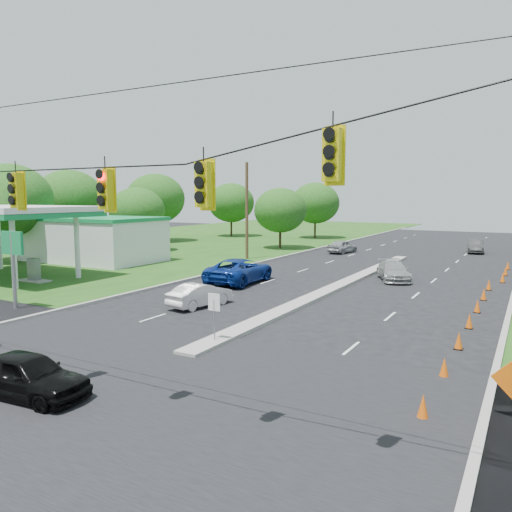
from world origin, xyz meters
The scene contains 32 objects.
ground centered at (0.00, 0.00, 0.00)m, with size 160.00×160.00×0.00m, color black.
grass_left centered at (-30.00, 20.00, 0.00)m, with size 40.00×160.00×0.06m, color #1E4714.
cross_street centered at (0.00, 0.00, 0.00)m, with size 160.00×14.00×0.02m, color black.
curb_left centered at (-10.10, 30.00, 0.00)m, with size 0.25×110.00×0.16m, color gray.
median centered at (0.00, 21.00, 0.00)m, with size 1.00×34.00×0.18m, color gray.
median_sign centered at (0.00, 6.00, 1.46)m, with size 0.55×0.06×2.05m.
signal_span centered at (-0.05, -1.00, 4.97)m, with size 25.60×0.32×9.00m.
utility_pole_far_left centered at (-12.50, 30.00, 4.50)m, with size 0.28×0.28×9.00m, color #422D1C.
gas_station centered at (-23.64, 20.24, 2.58)m, with size 18.40×19.70×5.20m.
cone_0 centered at (8.65, 3.00, 0.35)m, with size 0.32×0.32×0.70m, color #DA570C.
cone_1 centered at (8.65, 6.50, 0.35)m, with size 0.32×0.32×0.70m, color #DA570C.
cone_2 centered at (8.65, 10.00, 0.35)m, with size 0.32×0.32×0.70m, color #DA570C.
cone_3 centered at (8.65, 13.50, 0.35)m, with size 0.32×0.32×0.70m, color #DA570C.
cone_4 centered at (8.65, 17.00, 0.35)m, with size 0.32×0.32×0.70m, color #DA570C.
cone_5 centered at (8.65, 20.50, 0.35)m, with size 0.32×0.32×0.70m, color #DA570C.
cone_6 centered at (8.65, 24.00, 0.35)m, with size 0.32×0.32×0.70m, color #DA570C.
cone_7 centered at (9.25, 27.50, 0.35)m, with size 0.32×0.32×0.70m, color #DA570C.
cone_8 centered at (9.25, 31.00, 0.35)m, with size 0.32×0.32×0.70m, color #DA570C.
cone_9 centered at (9.25, 34.50, 0.35)m, with size 0.32×0.32×0.70m, color #DA570C.
tree_1 centered at (-30.00, 18.00, 5.58)m, with size 7.56×7.56×8.82m.
tree_2 centered at (-26.00, 30.00, 4.34)m, with size 5.88×5.88×6.86m.
tree_3 centered at (-32.00, 40.00, 5.58)m, with size 7.56×7.56×8.82m.
tree_4 centered at (-28.00, 52.00, 4.96)m, with size 6.72×6.72×7.84m.
tree_5 centered at (-14.00, 40.00, 4.34)m, with size 5.88×5.88×6.86m.
tree_6 centered at (-16.00, 55.00, 4.96)m, with size 6.72×6.72×7.84m.
tree_14 centered at (-34.00, 28.00, 5.58)m, with size 7.56×7.56×8.82m.
black_sedan centered at (-1.77, -1.16, 0.67)m, with size 1.59×3.96×1.35m, color black.
white_sedan centered at (-4.50, 11.32, 0.63)m, with size 1.34×3.84×1.27m, color silver.
blue_pickup centered at (-6.48, 18.71, 0.84)m, with size 2.79×6.06×1.68m, color navy.
silver_car_far centered at (2.45, 24.87, 0.67)m, with size 1.87×4.60×1.33m, color gray.
silver_car_oncoming centered at (-6.44, 39.42, 0.70)m, with size 1.64×4.08×1.39m, color gray.
dark_car_receding centered at (5.66, 46.38, 0.70)m, with size 1.48×4.24×1.40m, color #303030.
Camera 1 is at (10.96, -10.17, 5.88)m, focal length 35.00 mm.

